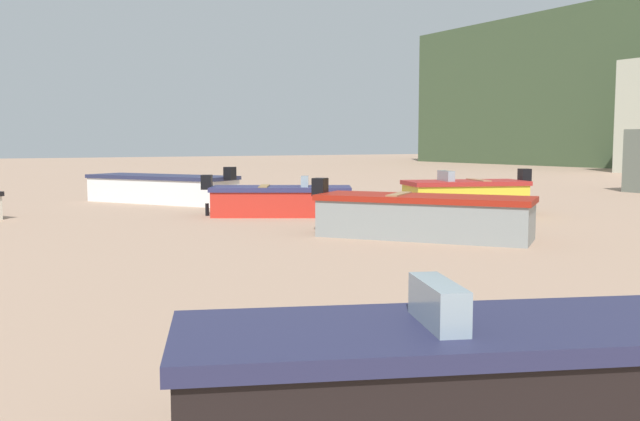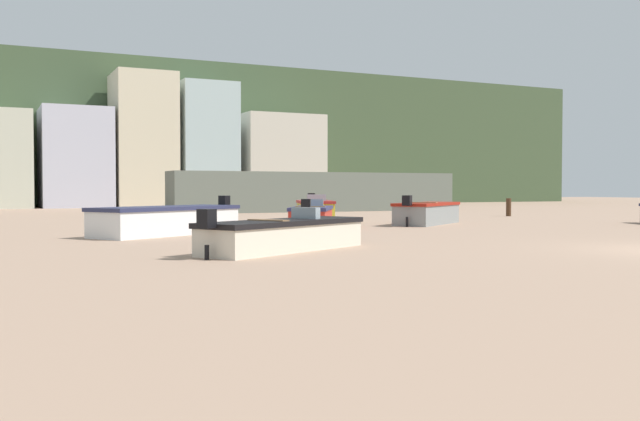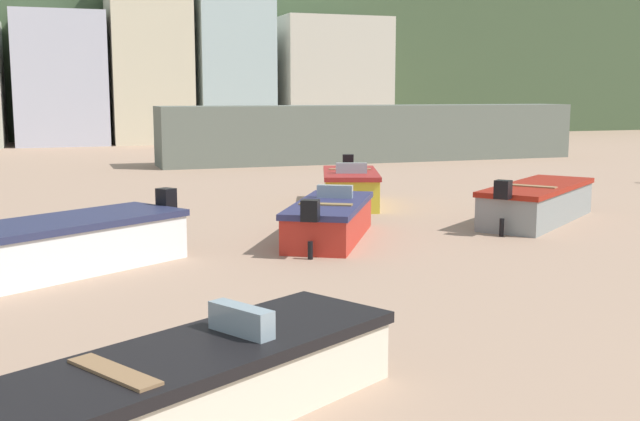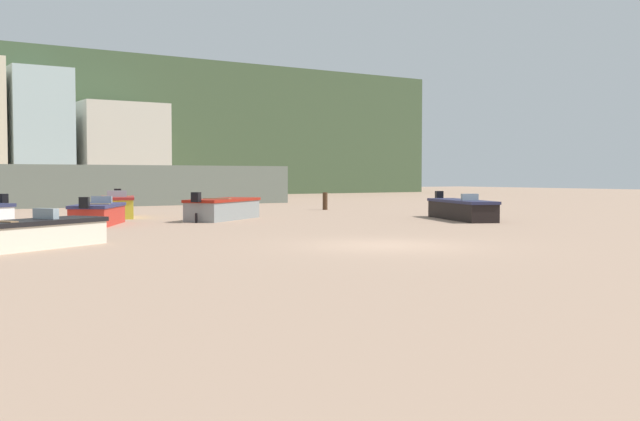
{
  "view_description": "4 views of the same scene",
  "coord_description": "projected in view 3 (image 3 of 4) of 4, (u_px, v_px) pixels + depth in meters",
  "views": [
    {
      "loc": [
        13.19,
        3.86,
        2.02
      ],
      "look_at": [
        1.92,
        10.5,
        0.74
      ],
      "focal_mm": 39.52,
      "sensor_mm": 36.0,
      "label": 1
    },
    {
      "loc": [
        -14.91,
        -11.27,
        1.49
      ],
      "look_at": [
        -2.24,
        15.4,
        0.56
      ],
      "focal_mm": 39.6,
      "sensor_mm": 36.0,
      "label": 2
    },
    {
      "loc": [
        -9.45,
        -2.54,
        3.08
      ],
      "look_at": [
        -3.97,
        13.03,
        0.57
      ],
      "focal_mm": 43.68,
      "sensor_mm": 36.0,
      "label": 3
    },
    {
      "loc": [
        -12.69,
        -15.87,
        1.88
      ],
      "look_at": [
        2.75,
        7.41,
        0.59
      ],
      "focal_mm": 42.47,
      "sensor_mm": 36.0,
      "label": 4
    }
  ],
  "objects": [
    {
      "name": "boat_red_1",
      "position": [
        330.0,
        220.0,
        16.4
      ],
      "size": [
        3.1,
        3.97,
        1.12
      ],
      "rotation": [
        0.0,
        0.0,
        5.75
      ],
      "color": "red",
      "rests_on": "ground"
    },
    {
      "name": "harbor_pier",
      "position": [
        374.0,
        133.0,
        35.22
      ],
      "size": [
        19.37,
        2.4,
        2.52
      ],
      "primitive_type": "cube",
      "color": "slate",
      "rests_on": "ground"
    },
    {
      "name": "boat_grey_5",
      "position": [
        537.0,
        203.0,
        18.69
      ],
      "size": [
        4.47,
        3.87,
        1.22
      ],
      "rotation": [
        0.0,
        0.0,
        5.36
      ],
      "color": "gray",
      "rests_on": "ground"
    },
    {
      "name": "headland_hill",
      "position": [
        159.0,
        53.0,
        66.52
      ],
      "size": [
        90.0,
        32.0,
        12.85
      ],
      "primitive_type": "cube",
      "color": "#3E5134",
      "rests_on": "ground"
    },
    {
      "name": "townhouse_centre",
      "position": [
        148.0,
        55.0,
        47.59
      ],
      "size": [
        4.74,
        5.38,
        10.76
      ],
      "primitive_type": "cube",
      "color": "beige",
      "rests_on": "ground"
    },
    {
      "name": "boat_white_0",
      "position": [
        39.0,
        249.0,
        13.13
      ],
      "size": [
        5.37,
        4.17,
        1.23
      ],
      "rotation": [
        0.0,
        0.0,
        2.12
      ],
      "color": "white",
      "rests_on": "ground"
    },
    {
      "name": "townhouse_centre_right",
      "position": [
        228.0,
        60.0,
        50.0
      ],
      "size": [
        4.63,
        6.87,
        10.26
      ],
      "primitive_type": "cube",
      "color": "#A8BFC0",
      "rests_on": "ground"
    },
    {
      "name": "townhouse_right",
      "position": [
        330.0,
        79.0,
        51.65
      ],
      "size": [
        7.08,
        5.32,
        7.91
      ],
      "primitive_type": "cube",
      "color": "beige",
      "rests_on": "ground"
    },
    {
      "name": "boat_yellow_3",
      "position": [
        350.0,
        187.0,
        21.43
      ],
      "size": [
        2.48,
        3.68,
        1.26
      ],
      "rotation": [
        0.0,
        0.0,
        2.81
      ],
      "color": "gold",
      "rests_on": "ground"
    },
    {
      "name": "townhouse_centre_left",
      "position": [
        60.0,
        79.0,
        46.79
      ],
      "size": [
        5.2,
        6.85,
        7.72
      ],
      "primitive_type": "cube",
      "color": "silver",
      "rests_on": "ground"
    },
    {
      "name": "boat_cream_4",
      "position": [
        171.0,
        394.0,
        7.04
      ],
      "size": [
        4.98,
        3.57,
        1.06
      ],
      "rotation": [
        0.0,
        0.0,
        5.22
      ],
      "color": "beige",
      "rests_on": "ground"
    }
  ]
}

